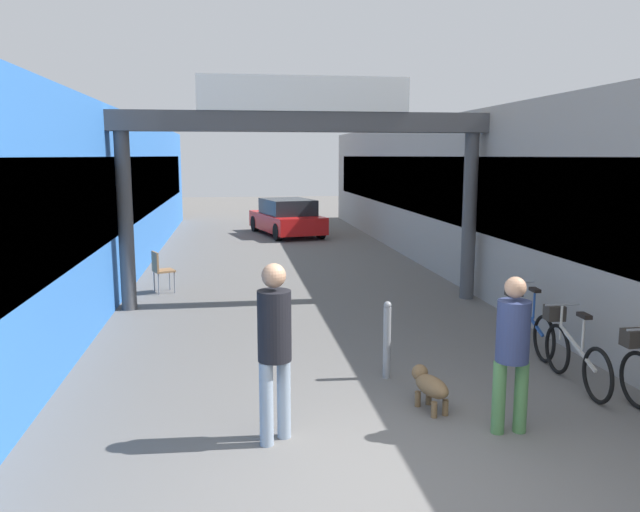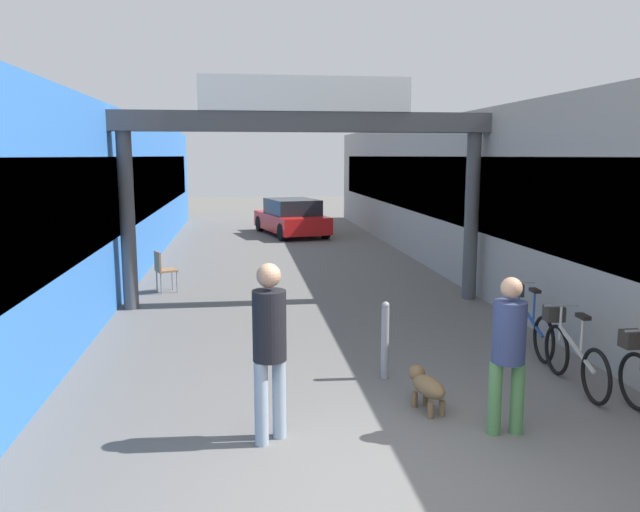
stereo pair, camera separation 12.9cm
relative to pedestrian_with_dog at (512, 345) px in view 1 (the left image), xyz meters
The scene contains 12 objects.
ground_plane 1.99m from the pedestrian_with_dog, 146.68° to the right, with size 80.00×80.00×0.00m, color #605E5B.
storefront_left 12.03m from the pedestrian_with_dog, 123.11° to the left, with size 3.00×26.00×3.83m.
storefront_right 10.72m from the pedestrian_with_dog, 70.09° to the left, with size 3.00×26.00×3.83m.
arcade_sign_gateway 6.59m from the pedestrian_with_dog, 103.50° to the left, with size 7.40×0.47×4.34m.
pedestrian_with_dog is the anchor object (origin of this frame).
pedestrian_companion 2.45m from the pedestrian_with_dog, behind, with size 0.48×0.48×1.85m.
dog_on_leash 1.16m from the pedestrian_with_dog, 132.41° to the left, with size 0.39×0.67×0.47m.
bicycle_silver_second 1.95m from the pedestrian_with_dog, 41.28° to the left, with size 0.46×1.69×0.98m.
bicycle_blue_third 3.16m from the pedestrian_with_dog, 60.73° to the left, with size 0.46×1.69×0.98m.
bollard_post_metal 2.02m from the pedestrian_with_dog, 116.27° to the left, with size 0.10×0.10×1.03m.
cafe_chair_wood_nearer 8.67m from the pedestrian_with_dog, 120.31° to the left, with size 0.52×0.52×0.89m.
parked_car_red 16.93m from the pedestrian_with_dog, 92.85° to the left, with size 2.63×4.30×1.33m.
Camera 1 is at (-1.38, -4.90, 2.88)m, focal length 35.00 mm.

